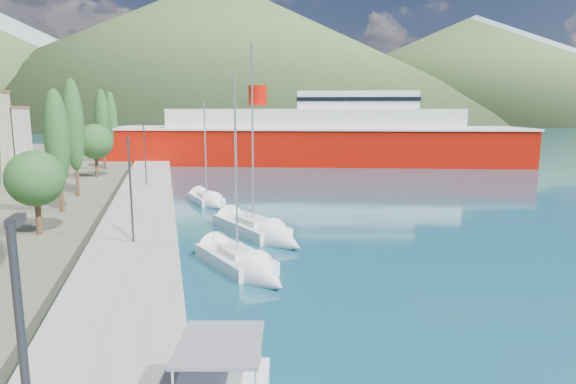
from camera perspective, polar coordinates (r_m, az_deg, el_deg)
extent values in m
plane|color=navy|center=(133.82, -11.35, 5.85)|extent=(1400.00, 1400.00, 0.00)
cube|color=gray|center=(40.21, -16.91, -2.13)|extent=(5.00, 88.00, 0.80)
cone|color=gray|center=(703.58, -7.41, 16.18)|extent=(760.00, 760.00, 180.00)
cone|color=gray|center=(749.91, 21.08, 13.68)|extent=(640.00, 640.00, 140.00)
cone|color=#3F562C|center=(418.94, -8.10, 16.24)|extent=(480.00, 480.00, 115.00)
cone|color=#3F562C|center=(476.84, 20.37, 13.42)|extent=(420.00, 420.00, 90.00)
cylinder|color=#47301E|center=(33.50, -27.45, -2.70)|extent=(0.36, 0.36, 2.15)
sphere|color=#224C20|center=(33.11, -27.77, 1.45)|extent=(3.43, 3.43, 3.43)
cylinder|color=#47301E|center=(40.23, -25.24, -0.72)|extent=(0.30, 0.30, 2.02)
ellipsoid|color=#224C20|center=(39.74, -25.71, 5.82)|extent=(1.80, 1.80, 7.18)
cylinder|color=#47301E|center=(47.15, -23.66, 0.94)|extent=(0.30, 0.30, 2.29)
ellipsoid|color=#224C20|center=(46.72, -24.09, 7.27)|extent=(1.80, 1.80, 8.13)
cylinder|color=#47301E|center=(59.71, -21.73, 2.83)|extent=(0.36, 0.36, 2.51)
sphere|color=#224C20|center=(59.47, -21.90, 5.57)|extent=(4.02, 4.02, 4.02)
cylinder|color=#47301E|center=(67.43, -20.90, 3.48)|extent=(0.30, 0.30, 2.28)
ellipsoid|color=#224C20|center=(67.14, -21.17, 7.89)|extent=(1.80, 1.80, 8.09)
cylinder|color=#47301E|center=(78.17, -20.03, 4.29)|extent=(0.30, 0.30, 2.30)
ellipsoid|color=#224C20|center=(77.92, -20.25, 8.11)|extent=(1.80, 1.80, 8.14)
cube|color=#2D2D33|center=(7.52, -29.56, -2.95)|extent=(0.15, 0.50, 0.12)
cylinder|color=#2D2D33|center=(28.79, -18.14, 0.17)|extent=(0.12, 0.12, 6.00)
cube|color=#2D2D33|center=(28.73, -18.43, 6.16)|extent=(0.15, 0.50, 0.12)
cylinder|color=#2D2D33|center=(50.74, -16.57, 4.13)|extent=(0.12, 0.12, 6.00)
cube|color=#2D2D33|center=(50.82, -16.73, 7.52)|extent=(0.15, 0.50, 0.12)
cube|color=slate|center=(13.05, -8.05, -17.35)|extent=(2.70, 2.99, 0.09)
cube|color=silver|center=(26.56, -6.35, -8.05)|extent=(3.95, 6.09, 0.90)
cube|color=silver|center=(26.06, -6.00, -7.01)|extent=(2.02, 2.58, 0.35)
cylinder|color=silver|center=(25.13, -6.19, 3.14)|extent=(0.12, 0.12, 9.54)
cone|color=silver|center=(23.53, -2.39, -10.35)|extent=(3.02, 3.22, 2.31)
cube|color=silver|center=(33.45, -4.47, -4.29)|extent=(4.61, 7.29, 0.97)
cube|color=silver|center=(32.91, -4.10, -3.36)|extent=(2.31, 3.08, 0.38)
cylinder|color=silver|center=(32.12, -4.22, 6.69)|extent=(0.12, 0.12, 11.83)
cone|color=silver|center=(29.82, -0.33, -5.98)|extent=(3.39, 3.84, 2.47)
cube|color=silver|center=(44.77, -9.71, -0.90)|extent=(3.09, 5.22, 0.84)
cube|color=silver|center=(44.36, -9.61, -0.26)|extent=(1.65, 2.17, 0.33)
cylinder|color=silver|center=(43.86, -9.76, 4.96)|extent=(0.12, 0.12, 8.38)
cone|color=silver|center=(41.83, -8.50, -1.60)|extent=(2.56, 2.67, 2.14)
cube|color=#A00D03|center=(77.41, 3.01, 5.26)|extent=(65.47, 33.24, 6.23)
cube|color=silver|center=(77.24, 3.03, 7.56)|extent=(66.02, 33.76, 0.33)
cube|color=silver|center=(77.20, 3.04, 8.55)|extent=(45.77, 24.71, 3.34)
cube|color=silver|center=(77.35, 8.10, 10.70)|extent=(19.78, 13.61, 2.67)
cylinder|color=#A00D03|center=(77.94, -3.63, 11.34)|extent=(2.89, 2.89, 3.12)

